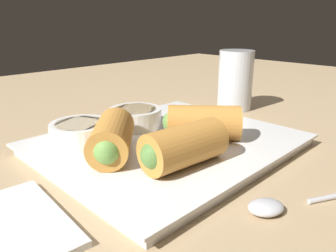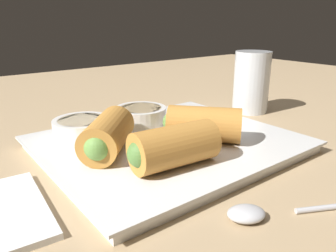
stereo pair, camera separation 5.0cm
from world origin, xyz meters
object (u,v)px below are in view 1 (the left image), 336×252
object	(u,v)px
serving_plate	(168,144)
spoon	(286,204)
drinking_glass	(235,80)
dipping_bowl_near	(135,117)
dipping_bowl_far	(81,132)

from	to	relation	value
serving_plate	spoon	world-z (taller)	serving_plate
spoon	serving_plate	bearing A→B (deg)	82.59
serving_plate	drinking_glass	size ratio (longest dim) A/B	2.85
serving_plate	drinking_glass	distance (cm)	23.82
dipping_bowl_near	drinking_glass	distance (cm)	22.55
dipping_bowl_near	drinking_glass	size ratio (longest dim) A/B	0.68
dipping_bowl_near	dipping_bowl_far	size ratio (longest dim) A/B	1.00
dipping_bowl_far	spoon	world-z (taller)	dipping_bowl_far
spoon	dipping_bowl_far	bearing A→B (deg)	104.97
serving_plate	dipping_bowl_near	xyz separation A→B (cm)	(0.33, 6.77, 2.16)
dipping_bowl_far	spoon	bearing A→B (deg)	-75.03
drinking_glass	dipping_bowl_near	bearing A→B (deg)	176.78
dipping_bowl_far	dipping_bowl_near	bearing A→B (deg)	1.67
serving_plate	spoon	distance (cm)	17.04
serving_plate	dipping_bowl_far	world-z (taller)	dipping_bowl_far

